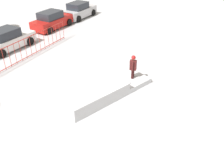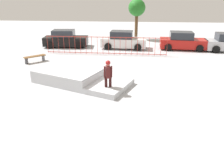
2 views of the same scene
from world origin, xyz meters
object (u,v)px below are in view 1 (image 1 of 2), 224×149
at_px(skateboard, 130,84).
at_px(parked_car_red, 52,21).
at_px(skater, 133,67).
at_px(parked_car_silver, 79,11).
at_px(skate_ramp, 96,88).
at_px(parked_car_white, 7,40).

bearing_deg(skateboard, parked_car_red, 143.48).
bearing_deg(skater, parked_car_silver, 124.22).
height_order(skate_ramp, parked_car_white, parked_car_white).
distance_m(skate_ramp, parked_car_red, 11.90).
relative_size(parked_car_red, parked_car_silver, 1.00).
relative_size(skater, parked_car_red, 0.41).
xyz_separation_m(skate_ramp, parked_car_silver, (11.76, 8.59, 0.41)).
bearing_deg(parked_car_white, parked_car_red, 3.74).
xyz_separation_m(skater, skateboard, (-0.37, 0.01, -0.93)).
distance_m(skate_ramp, skateboard, 2.13).
xyz_separation_m(skateboard, parked_car_white, (0.74, 10.32, 0.65)).
height_order(skateboard, parked_car_white, parked_car_white).
xyz_separation_m(skateboard, parked_car_red, (6.14, 10.34, 0.65)).
relative_size(skater, parked_car_white, 0.41).
bearing_deg(parked_car_white, skateboard, -90.57).
bearing_deg(skater, parked_car_white, 166.63).
distance_m(skate_ramp, parked_car_white, 9.30).
xyz_separation_m(skate_ramp, parked_car_red, (7.77, 9.00, 0.41)).
bearing_deg(skater, skateboard, -102.18).
xyz_separation_m(parked_car_white, parked_car_red, (5.40, 0.02, 0.00)).
height_order(skate_ramp, parked_car_red, parked_car_red).
height_order(skate_ramp, skater, skater).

